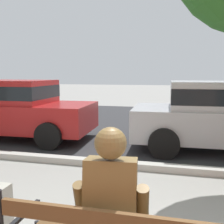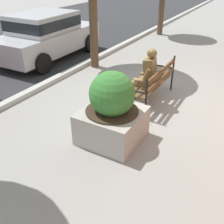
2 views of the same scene
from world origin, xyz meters
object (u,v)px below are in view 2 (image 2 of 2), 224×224
Objects in this scene: parked_car_silver at (47,34)px; concrete_planter at (112,112)px; park_bench at (155,81)px; bronze_statue_seated at (144,77)px.

concrete_planter is at bearing -125.87° from parked_car_silver.
concrete_planter reaches higher than park_bench.
concrete_planter is at bearing 177.10° from park_bench.
concrete_planter is (-1.89, 0.10, 0.06)m from park_bench.
concrete_planter reaches higher than bronze_statue_seated.
concrete_planter is 5.52m from parked_car_silver.
parked_car_silver is at bearing 54.13° from concrete_planter.
parked_car_silver is (1.51, 4.35, 0.17)m from bronze_statue_seated.
park_bench is 1.89m from concrete_planter.
park_bench is at bearing -106.43° from parked_car_silver.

